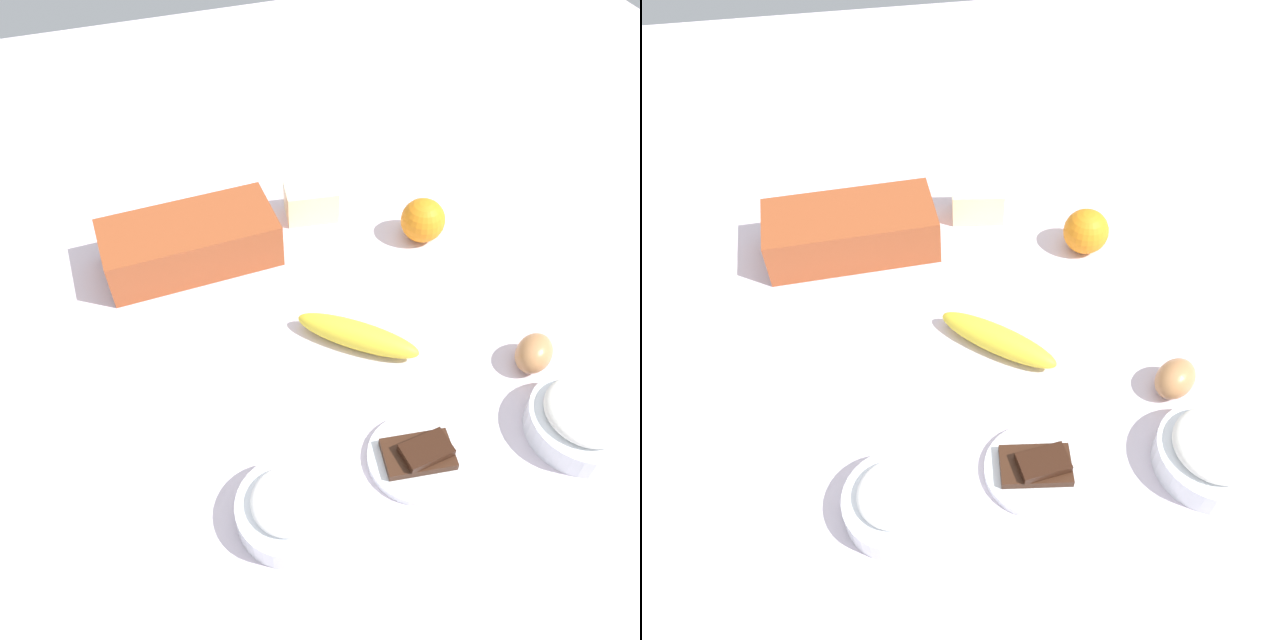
{
  "view_description": "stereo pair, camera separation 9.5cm",
  "coord_description": "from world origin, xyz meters",
  "views": [
    {
      "loc": [
        -0.2,
        -0.6,
        0.75
      ],
      "look_at": [
        0.0,
        0.0,
        0.04
      ],
      "focal_mm": 36.41,
      "sensor_mm": 36.0,
      "label": 1
    },
    {
      "loc": [
        -0.11,
        -0.62,
        0.75
      ],
      "look_at": [
        0.0,
        0.0,
        0.04
      ],
      "focal_mm": 36.41,
      "sensor_mm": 36.0,
      "label": 2
    }
  ],
  "objects": [
    {
      "name": "egg_near_butter",
      "position": [
        0.27,
        -0.15,
        0.02
      ],
      "size": [
        0.08,
        0.08,
        0.05
      ],
      "primitive_type": "ellipsoid",
      "rotation": [
        0.0,
        1.57,
        3.82
      ],
      "color": "#B97D4C",
      "rests_on": "ground_plane"
    },
    {
      "name": "ground_plane",
      "position": [
        0.0,
        0.0,
        -0.01
      ],
      "size": [
        2.4,
        2.4,
        0.02
      ],
      "primitive_type": "cube",
      "color": "silver"
    },
    {
      "name": "banana",
      "position": [
        0.05,
        -0.03,
        0.02
      ],
      "size": [
        0.17,
        0.16,
        0.04
      ],
      "primitive_type": "ellipsoid",
      "rotation": [
        0.0,
        0.0,
        5.57
      ],
      "color": "yellow",
      "rests_on": "ground_plane"
    },
    {
      "name": "chocolate_plate",
      "position": [
        0.05,
        -0.24,
        0.01
      ],
      "size": [
        0.13,
        0.13,
        0.03
      ],
      "color": "white",
      "rests_on": "ground_plane"
    },
    {
      "name": "loaf_pan",
      "position": [
        -0.15,
        0.23,
        0.04
      ],
      "size": [
        0.28,
        0.14,
        0.08
      ],
      "rotation": [
        0.0,
        0.0,
        0.04
      ],
      "color": "#9E4723",
      "rests_on": "ground_plane"
    },
    {
      "name": "butter_block",
      "position": [
        0.08,
        0.28,
        0.03
      ],
      "size": [
        0.1,
        0.08,
        0.06
      ],
      "primitive_type": "cube",
      "rotation": [
        0.0,
        0.0,
        -0.14
      ],
      "color": "#F4EDB2",
      "rests_on": "ground_plane"
    },
    {
      "name": "orange_fruit",
      "position": [
        0.24,
        0.16,
        0.04
      ],
      "size": [
        0.08,
        0.08,
        0.08
      ],
      "primitive_type": "sphere",
      "color": "orange",
      "rests_on": "ground_plane"
    },
    {
      "name": "sugar_bowl",
      "position": [
        -0.13,
        -0.26,
        0.03
      ],
      "size": [
        0.13,
        0.13,
        0.06
      ],
      "color": "white",
      "rests_on": "ground_plane"
    },
    {
      "name": "flour_bowl",
      "position": [
        0.27,
        -0.27,
        0.03
      ],
      "size": [
        0.14,
        0.14,
        0.07
      ],
      "color": "white",
      "rests_on": "ground_plane"
    }
  ]
}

